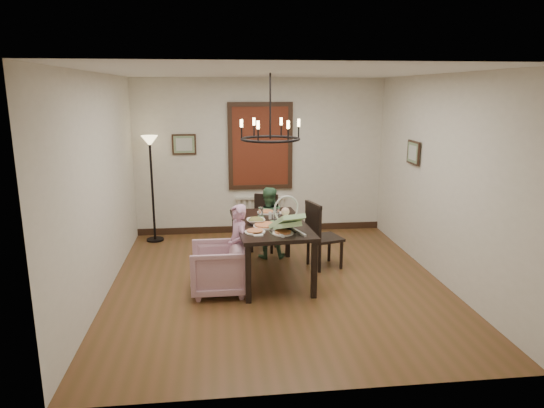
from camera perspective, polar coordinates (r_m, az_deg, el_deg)
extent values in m
cube|color=brown|center=(6.76, 0.63, -9.21)|extent=(4.50, 5.00, 0.01)
cube|color=white|center=(6.25, 0.70, 15.25)|extent=(4.50, 5.00, 0.01)
cube|color=silver|center=(8.81, -1.39, 5.54)|extent=(4.50, 0.01, 2.80)
cube|color=silver|center=(6.47, -19.52, 1.96)|extent=(0.01, 5.00, 2.80)
cube|color=silver|center=(7.00, 19.28, 2.78)|extent=(0.01, 5.00, 2.80)
cube|color=black|center=(6.70, -0.20, -2.41)|extent=(1.07, 1.76, 0.05)
cube|color=black|center=(6.03, -2.81, -8.26)|extent=(0.07, 0.07, 0.75)
cube|color=black|center=(7.51, -4.42, -3.88)|extent=(0.07, 0.07, 0.75)
cube|color=black|center=(6.18, 4.98, -7.73)|extent=(0.07, 0.07, 0.75)
cube|color=black|center=(7.64, 1.86, -3.56)|extent=(0.07, 0.07, 0.75)
imported|color=#D19FAF|center=(6.38, -6.34, -7.55)|extent=(0.72, 0.70, 0.65)
imported|color=#CD90B4|center=(6.48, -4.01, -5.82)|extent=(0.31, 0.39, 0.94)
imported|color=#42704A|center=(7.59, -0.48, -2.91)|extent=(0.48, 0.39, 0.94)
imported|color=white|center=(6.65, -1.91, -1.99)|extent=(0.31, 0.31, 0.08)
cylinder|color=tan|center=(6.48, -0.75, -2.54)|extent=(0.34, 0.34, 0.04)
cylinder|color=silver|center=(6.71, 0.52, -1.57)|extent=(0.07, 0.07, 0.14)
cube|color=#5C2612|center=(8.75, -1.37, 6.80)|extent=(1.00, 0.03, 1.40)
cube|color=black|center=(8.73, -10.30, 6.92)|extent=(0.42, 0.03, 0.36)
cube|color=black|center=(7.76, 16.30, 5.82)|extent=(0.03, 0.42, 0.36)
torus|color=black|center=(6.48, -0.20, 7.65)|extent=(0.80, 0.80, 0.04)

